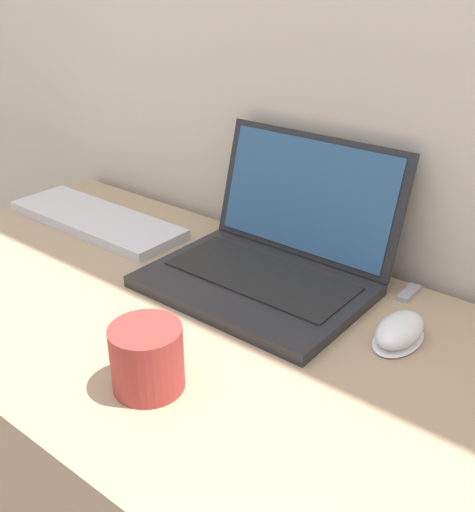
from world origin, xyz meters
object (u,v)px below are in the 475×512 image
laptop (273,254)px  drink_cup (147,357)px  usb_stick (409,293)px  computer_mouse (399,331)px  external_keyboard (96,220)px

laptop → drink_cup: bearing=-82.4°
usb_stick → laptop: bearing=-154.9°
drink_cup → computer_mouse: (0.21, 0.31, -0.03)m
usb_stick → computer_mouse: bearing=-71.8°
laptop → usb_stick: (0.21, 0.10, -0.05)m
drink_cup → laptop: bearing=97.6°
drink_cup → usb_stick: 0.47m
usb_stick → external_keyboard: bearing=-168.1°
external_keyboard → drink_cup: bearing=-32.4°
laptop → external_keyboard: (-0.44, -0.04, -0.04)m
drink_cup → external_keyboard: bearing=147.6°
laptop → computer_mouse: size_ratio=3.30×
laptop → usb_stick: laptop is taller
drink_cup → external_keyboard: 0.57m
laptop → usb_stick: bearing=25.1°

